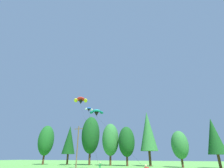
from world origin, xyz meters
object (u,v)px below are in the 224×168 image
(parafoil_kite_far_blue_white, at_px, (89,109))
(parafoil_kite_high_red_yellow, at_px, (81,100))
(parafoil_kite_mid_teal, at_px, (97,112))
(utility_pole, at_px, (77,145))
(kite_flyer_near, at_px, (100,167))

(parafoil_kite_far_blue_white, bearing_deg, parafoil_kite_high_red_yellow, 143.95)
(parafoil_kite_high_red_yellow, distance_m, parafoil_kite_mid_teal, 9.93)
(parafoil_kite_mid_teal, bearing_deg, utility_pole, 159.20)
(utility_pole, xyz_separation_m, parafoil_kite_far_blue_white, (2.82, -0.61, 8.03))
(utility_pole, relative_size, parafoil_kite_far_blue_white, 0.77)
(utility_pole, relative_size, parafoil_kite_high_red_yellow, 0.57)
(kite_flyer_near, bearing_deg, utility_pole, 134.24)
(utility_pole, distance_m, parafoil_kite_mid_teal, 8.98)
(utility_pole, distance_m, kite_flyer_near, 15.95)
(parafoil_kite_high_red_yellow, xyz_separation_m, parafoil_kite_far_blue_white, (4.41, -3.21, -3.66))
(kite_flyer_near, bearing_deg, parafoil_kite_mid_teal, 120.19)
(parafoil_kite_mid_teal, bearing_deg, parafoil_kite_high_red_yellow, 146.68)
(utility_pole, relative_size, parafoil_kite_mid_teal, 0.54)
(kite_flyer_near, distance_m, parafoil_kite_far_blue_white, 17.71)
(utility_pole, height_order, parafoil_kite_high_red_yellow, parafoil_kite_high_red_yellow)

